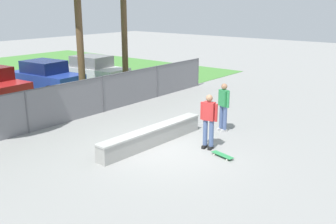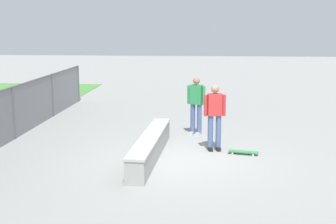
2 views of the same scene
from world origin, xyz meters
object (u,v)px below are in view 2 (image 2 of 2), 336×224
object	(u,v)px
concrete_ledge	(151,146)
bystander	(196,103)
skateboarder	(215,114)
skateboard	(243,152)

from	to	relation	value
concrete_ledge	bystander	xyz separation A→B (m)	(2.74, -1.09, 0.70)
skateboarder	bystander	bearing A→B (deg)	16.86
concrete_ledge	bystander	distance (m)	3.03
skateboarder	skateboard	xyz separation A→B (m)	(-0.36, -0.78, -0.94)
concrete_ledge	skateboard	size ratio (longest dim) A/B	5.55
concrete_ledge	bystander	size ratio (longest dim) A/B	2.51
concrete_ledge	skateboarder	xyz separation A→B (m)	(0.89, -1.65, 0.70)
skateboard	bystander	bearing A→B (deg)	31.22
concrete_ledge	skateboard	distance (m)	2.50
skateboarder	skateboard	world-z (taller)	skateboarder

